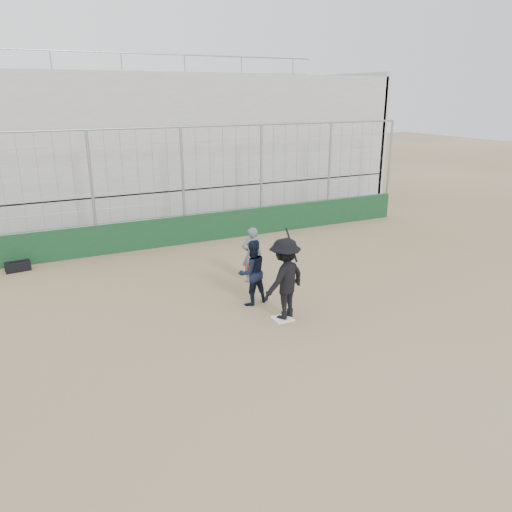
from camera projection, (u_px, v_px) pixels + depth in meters
name	position (u px, v px, depth m)	size (l,w,h in m)	color
ground	(283.00, 319.00, 11.71)	(90.00, 90.00, 0.00)	brown
home_plate	(283.00, 319.00, 11.71)	(0.44, 0.44, 0.02)	white
backstop	(185.00, 217.00, 17.37)	(18.10, 0.25, 4.04)	#10331A
bleachers	(144.00, 146.00, 20.98)	(20.25, 6.70, 6.98)	#9B9B9B
batter_at_plate	(285.00, 279.00, 11.50)	(1.44, 1.15, 2.07)	black
catcher_crouched	(252.00, 283.00, 12.39)	(0.91, 0.76, 1.13)	black
umpire	(252.00, 258.00, 13.84)	(0.57, 0.38, 1.42)	#525C68
equipment_bag	(18.00, 266.00, 14.83)	(0.72, 0.37, 0.34)	black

